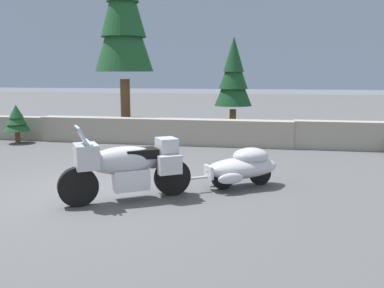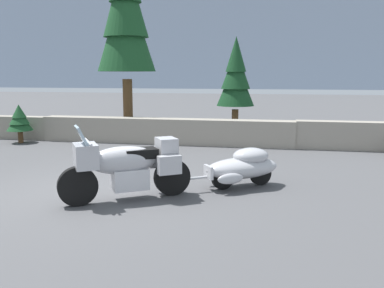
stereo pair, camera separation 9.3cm
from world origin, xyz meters
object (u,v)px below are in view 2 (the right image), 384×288
(pine_tree_tall, at_px, (125,9))
(pine_tree_secondary, at_px, (236,75))
(car_shaped_trailer, at_px, (243,166))
(touring_motorcycle, at_px, (126,165))

(pine_tree_tall, bearing_deg, pine_tree_secondary, 3.68)
(pine_tree_secondary, bearing_deg, pine_tree_tall, -176.32)
(car_shaped_trailer, height_order, pine_tree_tall, pine_tree_tall)
(car_shaped_trailer, distance_m, pine_tree_secondary, 6.49)
(pine_tree_tall, xyz_separation_m, pine_tree_secondary, (3.74, 0.24, -2.20))
(touring_motorcycle, xyz_separation_m, pine_tree_tall, (-2.59, 7.22, 3.71))
(pine_tree_tall, relative_size, pine_tree_secondary, 2.03)
(touring_motorcycle, relative_size, car_shaped_trailer, 0.98)
(touring_motorcycle, distance_m, pine_tree_tall, 8.52)
(touring_motorcycle, distance_m, car_shaped_trailer, 2.28)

